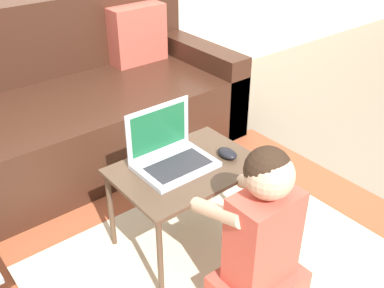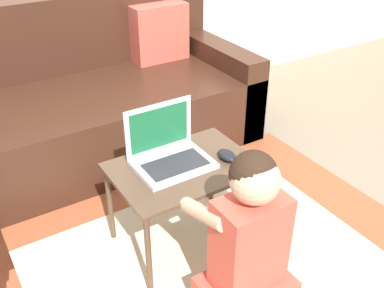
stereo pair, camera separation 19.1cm
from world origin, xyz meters
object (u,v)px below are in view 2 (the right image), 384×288
at_px(computer_mouse, 227,155).
at_px(person_seated, 248,244).
at_px(couch, 93,101).
at_px(laptop_desk, 184,175).
at_px(laptop, 170,155).

distance_m(computer_mouse, person_seated, 0.44).
xyz_separation_m(couch, laptop_desk, (0.01, -1.04, 0.08)).
bearing_deg(laptop, couch, 88.42).
xyz_separation_m(laptop_desk, person_seated, (0.01, -0.44, -0.04)).
bearing_deg(laptop_desk, couch, 90.54).
bearing_deg(couch, laptop_desk, -89.46).
height_order(laptop, person_seated, person_seated).
distance_m(couch, person_seated, 1.48).
xyz_separation_m(couch, person_seated, (0.01, -1.48, 0.03)).
height_order(couch, computer_mouse, couch).
distance_m(laptop_desk, laptop, 0.11).
bearing_deg(person_seated, computer_mouse, 64.86).
height_order(laptop_desk, computer_mouse, computer_mouse).
bearing_deg(person_seated, laptop, 94.96).
distance_m(laptop, computer_mouse, 0.25).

